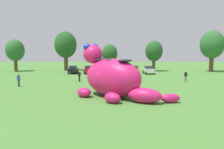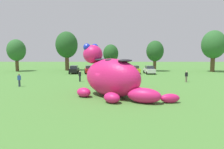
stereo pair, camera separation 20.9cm
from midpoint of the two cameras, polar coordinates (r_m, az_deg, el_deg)
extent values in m
plane|color=#4C8438|center=(21.40, -1.59, -6.08)|extent=(160.00, 160.00, 0.00)
ellipsoid|color=#E01E6B|center=(21.03, -0.28, -0.88)|extent=(7.45, 7.31, 3.92)
ellipsoid|color=#E01E6B|center=(23.01, -5.65, 5.63)|extent=(3.07, 3.06, 2.07)
sphere|color=#1E33CC|center=(22.89, -7.27, 7.54)|extent=(0.83, 0.83, 0.83)
sphere|color=#1E33CC|center=(23.63, -5.12, 7.52)|extent=(0.83, 0.83, 0.83)
ellipsoid|color=black|center=(22.00, -3.25, 4.13)|extent=(1.99, 2.00, 0.26)
ellipsoid|color=black|center=(20.89, -0.28, 4.03)|extent=(1.99, 2.00, 0.26)
ellipsoid|color=black|center=(19.73, 3.39, 3.89)|extent=(1.99, 2.00, 0.26)
ellipsoid|color=#E01E6B|center=(21.21, -8.13, -4.93)|extent=(2.04, 2.02, 0.96)
ellipsoid|color=#E01E6B|center=(24.11, -0.01, -3.53)|extent=(2.04, 2.02, 0.96)
ellipsoid|color=#E01E6B|center=(18.55, -0.26, -6.47)|extent=(2.04, 2.02, 0.96)
ellipsoid|color=#E01E6B|center=(21.57, 7.11, -4.73)|extent=(2.04, 2.02, 0.96)
ellipsoid|color=#E01E6B|center=(18.74, 8.66, -5.76)|extent=(3.50, 2.68, 1.37)
ellipsoid|color=#E01E6B|center=(19.34, 15.61, -6.36)|extent=(1.90, 1.09, 0.84)
cube|color=black|center=(45.15, -10.89, 1.19)|extent=(1.87, 4.17, 0.80)
cube|color=#2D333D|center=(44.95, -10.94, 2.06)|extent=(1.58, 2.03, 0.60)
cylinder|color=black|center=(46.57, -11.69, 0.83)|extent=(0.27, 0.65, 0.64)
cylinder|color=black|center=(46.33, -9.61, 0.84)|extent=(0.27, 0.65, 0.64)
cylinder|color=black|center=(44.07, -12.22, 0.52)|extent=(0.27, 0.65, 0.64)
cylinder|color=black|center=(43.82, -10.02, 0.53)|extent=(0.27, 0.65, 0.64)
cube|color=red|center=(44.54, -6.81, 1.19)|extent=(2.38, 4.33, 0.80)
cube|color=#2D333D|center=(44.33, -6.81, 2.07)|extent=(1.81, 2.20, 0.60)
cylinder|color=black|center=(45.80, -7.96, 0.81)|extent=(0.35, 0.67, 0.64)
cylinder|color=black|center=(45.89, -5.83, 0.84)|extent=(0.35, 0.67, 0.64)
cylinder|color=black|center=(43.27, -7.83, 0.50)|extent=(0.35, 0.67, 0.64)
cylinder|color=black|center=(43.37, -5.59, 0.54)|extent=(0.35, 0.67, 0.64)
cube|color=#1E7238|center=(44.76, -2.66, 1.25)|extent=(2.18, 4.27, 0.80)
cube|color=#2D333D|center=(44.56, -2.65, 2.13)|extent=(1.72, 2.13, 0.60)
cylinder|color=black|center=(46.01, -3.83, 0.88)|extent=(0.31, 0.66, 0.64)
cylinder|color=black|center=(46.13, -1.72, 0.90)|extent=(0.31, 0.66, 0.64)
cylinder|color=black|center=(43.48, -3.65, 0.57)|extent=(0.31, 0.66, 0.64)
cylinder|color=black|center=(43.61, -1.42, 0.60)|extent=(0.31, 0.66, 0.64)
cube|color=orange|center=(44.12, 1.55, 1.18)|extent=(1.90, 4.18, 0.80)
cube|color=#2D333D|center=(43.92, 1.56, 2.08)|extent=(1.59, 2.04, 0.60)
cylinder|color=black|center=(45.37, 0.35, 0.81)|extent=(0.27, 0.65, 0.64)
cylinder|color=black|center=(45.49, 2.49, 0.82)|extent=(0.27, 0.65, 0.64)
cylinder|color=black|center=(42.84, 0.54, 0.50)|extent=(0.27, 0.65, 0.64)
cylinder|color=black|center=(42.97, 2.80, 0.51)|extent=(0.27, 0.65, 0.64)
cube|color=yellow|center=(44.61, 5.80, 1.21)|extent=(2.31, 4.31, 0.80)
cube|color=#2D333D|center=(44.41, 5.86, 2.09)|extent=(1.78, 2.17, 0.60)
cylinder|color=black|center=(45.67, 4.37, 0.83)|extent=(0.33, 0.67, 0.64)
cylinder|color=black|center=(46.09, 6.42, 0.86)|extent=(0.33, 0.67, 0.64)
cylinder|color=black|center=(43.21, 5.13, 0.52)|extent=(0.33, 0.67, 0.64)
cylinder|color=black|center=(43.65, 7.30, 0.56)|extent=(0.33, 0.67, 0.64)
cube|color=white|center=(44.38, 9.94, 1.12)|extent=(2.01, 4.22, 0.80)
cube|color=#2D333D|center=(44.18, 10.00, 2.01)|extent=(1.64, 2.08, 0.60)
cylinder|color=black|center=(45.44, 8.49, 0.76)|extent=(0.29, 0.66, 0.64)
cylinder|color=black|center=(45.85, 10.56, 0.77)|extent=(0.29, 0.66, 0.64)
cylinder|color=black|center=(42.98, 9.25, 0.44)|extent=(0.29, 0.66, 0.64)
cylinder|color=black|center=(43.41, 11.43, 0.45)|extent=(0.29, 0.66, 0.64)
cylinder|color=brown|center=(54.67, -25.34, 2.22)|extent=(0.77, 0.77, 2.71)
ellipsoid|color=#2D662D|center=(54.58, -25.53, 6.14)|extent=(4.34, 4.34, 5.21)
cylinder|color=brown|center=(53.32, -12.83, 2.97)|extent=(0.98, 0.98, 3.44)
ellipsoid|color=#235623|center=(53.28, -12.95, 8.08)|extent=(5.51, 5.51, 6.61)
cylinder|color=brown|center=(49.10, -0.78, 2.18)|extent=(0.65, 0.65, 2.27)
ellipsoid|color=#235623|center=(48.99, -0.78, 5.84)|extent=(3.64, 3.64, 4.36)
cylinder|color=brown|center=(51.04, 11.35, 2.39)|extent=(0.74, 0.74, 2.60)
ellipsoid|color=#235623|center=(50.94, 11.44, 6.43)|extent=(4.17, 4.17, 5.00)
cylinder|color=brown|center=(53.88, 25.75, 2.52)|extent=(0.97, 0.97, 3.40)
ellipsoid|color=#2D662D|center=(53.84, 25.98, 7.52)|extent=(5.45, 5.45, 6.54)
cylinder|color=#726656|center=(33.53, 19.59, -1.22)|extent=(0.26, 0.26, 0.88)
cube|color=black|center=(33.45, 19.63, 0.04)|extent=(0.38, 0.22, 0.60)
sphere|color=beige|center=(33.41, 19.66, 0.75)|extent=(0.22, 0.22, 0.22)
cylinder|color=#2D334C|center=(29.98, -24.73, -2.27)|extent=(0.26, 0.26, 0.88)
cube|color=#2D4CA5|center=(29.88, -24.80, -0.86)|extent=(0.38, 0.22, 0.60)
sphere|color=brown|center=(29.84, -24.83, -0.06)|extent=(0.22, 0.22, 0.22)
cylinder|color=black|center=(32.38, -9.29, -1.19)|extent=(0.26, 0.26, 0.88)
cube|color=black|center=(32.30, -9.31, 0.11)|extent=(0.38, 0.22, 0.60)
sphere|color=beige|center=(32.26, -9.32, 0.85)|extent=(0.22, 0.22, 0.22)
cylinder|color=black|center=(33.05, -2.89, -0.97)|extent=(0.26, 0.26, 0.88)
cube|color=#338C4C|center=(32.97, -2.89, 0.30)|extent=(0.38, 0.22, 0.60)
sphere|color=tan|center=(32.93, -2.90, 1.03)|extent=(0.22, 0.22, 0.22)
camera|label=1|loc=(0.10, -90.27, -0.03)|focal=32.84mm
camera|label=2|loc=(0.10, 89.73, 0.03)|focal=32.84mm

